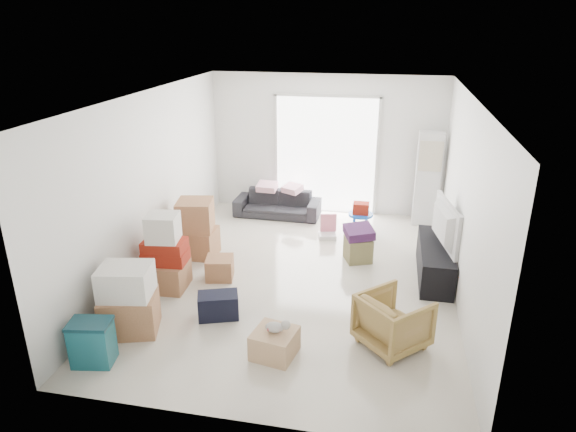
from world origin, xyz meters
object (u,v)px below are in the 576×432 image
at_px(ac_tower, 428,179).
at_px(wood_crate, 275,343).
at_px(tv_console, 435,261).
at_px(kids_table, 361,212).
at_px(ottoman, 358,249).
at_px(television, 437,240).
at_px(storage_bins, 92,342).
at_px(armchair, 393,319).
at_px(sofa, 277,200).

relative_size(ac_tower, wood_crate, 3.73).
height_order(ac_tower, wood_crate, ac_tower).
bearing_deg(tv_console, kids_table, 129.55).
height_order(ac_tower, ottoman, ac_tower).
height_order(television, ottoman, television).
relative_size(storage_bins, wood_crate, 1.14).
bearing_deg(storage_bins, television, 36.79).
bearing_deg(armchair, kids_table, -34.14).
distance_m(ac_tower, kids_table, 1.44).
distance_m(storage_bins, kids_table, 5.14).
xyz_separation_m(tv_console, sofa, (-2.87, 2.03, 0.07)).
xyz_separation_m(tv_console, wood_crate, (-1.93, -2.37, -0.10)).
height_order(tv_console, wood_crate, tv_console).
bearing_deg(wood_crate, television, 50.86).
relative_size(armchair, kids_table, 1.25).
xyz_separation_m(television, storage_bins, (-3.90, -2.92, -0.32)).
xyz_separation_m(television, armchair, (-0.60, -1.91, -0.23)).
relative_size(storage_bins, ottoman, 1.38).
xyz_separation_m(ac_tower, sofa, (-2.82, -0.15, -0.55)).
height_order(ac_tower, armchair, ac_tower).
height_order(tv_console, television, television).
bearing_deg(ac_tower, sofa, -176.95).
relative_size(television, sofa, 0.70).
xyz_separation_m(ac_tower, kids_table, (-1.16, -0.72, -0.47)).
distance_m(television, wood_crate, 3.09).
distance_m(tv_console, wood_crate, 3.06).
height_order(armchair, wood_crate, armchair).
distance_m(television, ottoman, 1.28).
bearing_deg(kids_table, wood_crate, -100.63).
height_order(ac_tower, tv_console, ac_tower).
distance_m(kids_table, wood_crate, 3.91).
xyz_separation_m(ac_tower, wood_crate, (-1.88, -4.55, -0.72)).
distance_m(ottoman, wood_crate, 2.80).
bearing_deg(kids_table, storage_bins, -121.55).
relative_size(ac_tower, armchair, 2.42).
xyz_separation_m(sofa, armchair, (2.27, -3.94, 0.04)).
relative_size(tv_console, television, 1.34).
distance_m(ac_tower, sofa, 2.87).
bearing_deg(wood_crate, armchair, 19.24).
height_order(tv_console, armchair, armchair).
bearing_deg(kids_table, television, -50.45).
xyz_separation_m(storage_bins, ottoman, (2.73, 3.24, -0.07)).
xyz_separation_m(ac_tower, storage_bins, (-3.85, -5.10, -0.61)).
bearing_deg(television, kids_table, 29.12).
distance_m(ac_tower, television, 2.20).
bearing_deg(ac_tower, wood_crate, -112.44).
distance_m(tv_console, television, 0.33).
bearing_deg(television, tv_console, -10.43).
xyz_separation_m(tv_console, storage_bins, (-3.90, -2.92, 0.01)).
relative_size(ottoman, wood_crate, 0.83).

